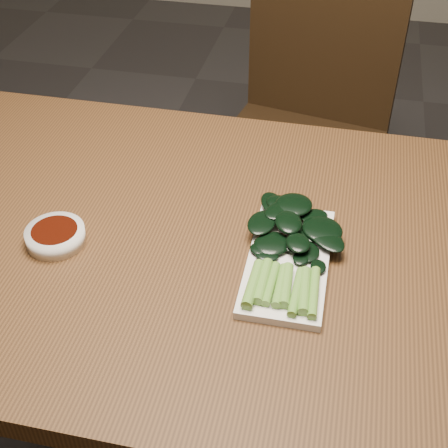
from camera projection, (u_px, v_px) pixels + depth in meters
table at (211, 267)px, 1.10m from camera, size 1.40×0.80×0.75m
chair_far at (305, 124)px, 1.85m from camera, size 0.53×0.53×0.89m
sauce_bowl at (55, 236)px, 1.04m from camera, size 0.10×0.10×0.03m
serving_plate at (288, 261)px, 1.00m from camera, size 0.13×0.27×0.01m
gai_lan at (291, 243)px, 1.01m from camera, size 0.18×0.29×0.03m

